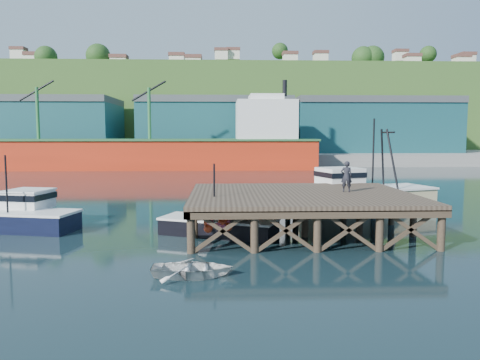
{
  "coord_description": "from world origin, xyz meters",
  "views": [
    {
      "loc": [
        1.2,
        -25.31,
        5.3
      ],
      "look_at": [
        2.26,
        2.0,
        2.64
      ],
      "focal_mm": 35.0,
      "sensor_mm": 36.0,
      "label": 1
    }
  ],
  "objects_px": {
    "dockworker": "(346,176)",
    "boat_black": "(221,221)",
    "trawler": "(363,192)",
    "dinghy": "(192,268)",
    "boat_navy": "(19,214)"
  },
  "relations": [
    {
      "from": "boat_black",
      "to": "trawler",
      "type": "bearing_deg",
      "value": 57.47
    },
    {
      "from": "dinghy",
      "to": "dockworker",
      "type": "relative_size",
      "value": 1.76
    },
    {
      "from": "boat_navy",
      "to": "dockworker",
      "type": "bearing_deg",
      "value": 9.87
    },
    {
      "from": "trawler",
      "to": "dinghy",
      "type": "distance_m",
      "value": 18.33
    },
    {
      "from": "boat_navy",
      "to": "dockworker",
      "type": "distance_m",
      "value": 18.42
    },
    {
      "from": "trawler",
      "to": "dockworker",
      "type": "height_order",
      "value": "trawler"
    },
    {
      "from": "boat_black",
      "to": "dockworker",
      "type": "distance_m",
      "value": 7.41
    },
    {
      "from": "dockworker",
      "to": "boat_black",
      "type": "bearing_deg",
      "value": 18.04
    },
    {
      "from": "boat_black",
      "to": "dockworker",
      "type": "xyz_separation_m",
      "value": [
        6.99,
        0.94,
        2.28
      ]
    },
    {
      "from": "boat_black",
      "to": "dinghy",
      "type": "height_order",
      "value": "boat_black"
    },
    {
      "from": "boat_black",
      "to": "trawler",
      "type": "xyz_separation_m",
      "value": [
        9.86,
        7.15,
        0.62
      ]
    },
    {
      "from": "boat_navy",
      "to": "boat_black",
      "type": "distance_m",
      "value": 11.42
    },
    {
      "from": "boat_navy",
      "to": "trawler",
      "type": "xyz_separation_m",
      "value": [
        21.15,
        5.47,
        0.47
      ]
    },
    {
      "from": "boat_navy",
      "to": "trawler",
      "type": "relative_size",
      "value": 0.7
    },
    {
      "from": "boat_navy",
      "to": "trawler",
      "type": "bearing_deg",
      "value": 26.68
    }
  ]
}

